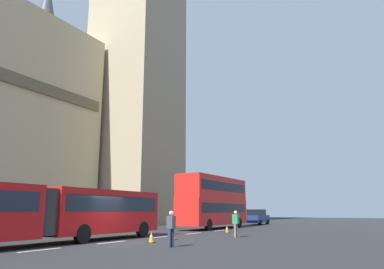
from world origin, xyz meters
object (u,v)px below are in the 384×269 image
double_decker_bus (214,200)px  traffic_cone_east (227,229)px  articulated_bus (36,210)px  traffic_cone_middle (173,235)px  pedestrian_near_cones (171,227)px  pedestrian_by_kerb (236,223)px  sedan_lead (257,217)px  traffic_cone_west (151,237)px

double_decker_bus → traffic_cone_east: (-5.52, -3.83, -2.43)m
articulated_bus → traffic_cone_middle: size_ratio=30.44×
pedestrian_near_cones → pedestrian_by_kerb: (7.50, -0.16, 0.00)m
traffic_cone_east → double_decker_bus: bearing=34.7°
sedan_lead → pedestrian_near_cones: 29.99m
articulated_bus → traffic_cone_east: articulated_bus is taller
articulated_bus → sedan_lead: bearing=-0.2°
articulated_bus → pedestrian_near_cones: 6.90m
articulated_bus → traffic_cone_west: 6.07m
double_decker_bus → traffic_cone_west: double_decker_bus is taller
double_decker_bus → traffic_cone_east: 7.14m
traffic_cone_west → traffic_cone_east: (10.33, 0.19, 0.00)m
traffic_cone_west → pedestrian_near_cones: 2.83m
articulated_bus → pedestrian_by_kerb: articulated_bus is taller
traffic_cone_west → double_decker_bus: bearing=14.2°
double_decker_bus → pedestrian_by_kerb: double_decker_bus is taller
sedan_lead → traffic_cone_middle: sedan_lead is taller
articulated_bus → traffic_cone_west: bearing=-43.0°
sedan_lead → traffic_cone_middle: bearing=-171.4°
articulated_bus → traffic_cone_middle: articulated_bus is taller
articulated_bus → pedestrian_near_cones: articulated_bus is taller
articulated_bus → pedestrian_near_cones: (2.74, -6.28, -0.83)m
sedan_lead → articulated_bus: bearing=179.8°
double_decker_bus → pedestrian_by_kerb: size_ratio=6.36×
articulated_bus → traffic_cone_west: size_ratio=30.44×
articulated_bus → double_decker_bus: 20.19m
pedestrian_near_cones → pedestrian_by_kerb: same height
double_decker_bus → pedestrian_by_kerb: bearing=-147.0°
double_decker_bus → articulated_bus: bearing=-180.0°
sedan_lead → traffic_cone_west: sedan_lead is taller
traffic_cone_middle → traffic_cone_west: bearing=-178.5°
double_decker_bus → traffic_cone_east: double_decker_bus is taller
articulated_bus → traffic_cone_east: (14.64, -3.82, -1.46)m
traffic_cone_middle → pedestrian_by_kerb: pedestrian_by_kerb is taller
pedestrian_near_cones → double_decker_bus: bearing=19.8°
traffic_cone_east → pedestrian_by_kerb: 5.16m
double_decker_bus → pedestrian_near_cones: (-17.42, -6.28, -1.80)m
pedestrian_near_cones → pedestrian_by_kerb: 7.50m
pedestrian_near_cones → articulated_bus: bearing=113.6°
pedestrian_near_cones → traffic_cone_middle: bearing=31.3°
traffic_cone_west → sedan_lead: bearing=8.0°
double_decker_bus → pedestrian_near_cones: 18.61m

